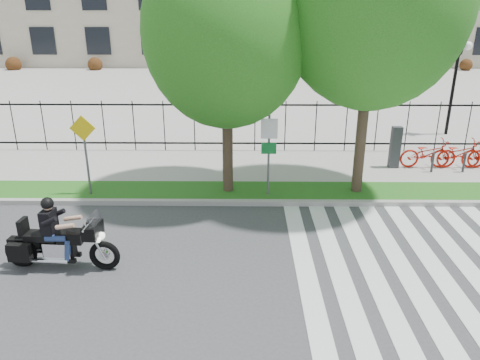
{
  "coord_description": "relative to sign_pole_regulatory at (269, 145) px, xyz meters",
  "views": [
    {
      "loc": [
        0.8,
        -8.83,
        5.71
      ],
      "look_at": [
        0.68,
        3.0,
        1.22
      ],
      "focal_mm": 35.0,
      "sensor_mm": 36.0,
      "label": 1
    }
  ],
  "objects": [
    {
      "name": "ground",
      "position": [
        -1.52,
        -4.58,
        -1.74
      ],
      "size": [
        120.0,
        120.0,
        0.0
      ],
      "primitive_type": "plane",
      "color": "#3A3A3C",
      "rests_on": "ground"
    },
    {
      "name": "curb",
      "position": [
        -1.52,
        -0.48,
        -1.66
      ],
      "size": [
        60.0,
        0.2,
        0.15
      ],
      "primitive_type": "cube",
      "color": "#9C9892",
      "rests_on": "ground"
    },
    {
      "name": "grass_verge",
      "position": [
        -1.52,
        0.37,
        -1.66
      ],
      "size": [
        60.0,
        1.5,
        0.15
      ],
      "primitive_type": "cube",
      "color": "#185114",
      "rests_on": "ground"
    },
    {
      "name": "sidewalk",
      "position": [
        -1.52,
        2.87,
        -1.66
      ],
      "size": [
        60.0,
        3.5,
        0.15
      ],
      "primitive_type": "cube",
      "color": "#A3A099",
      "rests_on": "ground"
    },
    {
      "name": "plaza",
      "position": [
        -1.52,
        20.42,
        -1.69
      ],
      "size": [
        80.0,
        34.0,
        0.1
      ],
      "primitive_type": "cube",
      "color": "#A3A099",
      "rests_on": "ground"
    },
    {
      "name": "crosswalk_stripes",
      "position": [
        3.3,
        -4.58,
        -1.73
      ],
      "size": [
        5.7,
        8.0,
        0.01
      ],
      "primitive_type": null,
      "color": "silver",
      "rests_on": "ground"
    },
    {
      "name": "iron_fence",
      "position": [
        -1.52,
        4.62,
        -0.59
      ],
      "size": [
        30.0,
        0.06,
        2.0
      ],
      "primitive_type": null,
      "color": "black",
      "rests_on": "sidewalk"
    },
    {
      "name": "lamp_post_right",
      "position": [
        8.48,
        7.42,
        1.47
      ],
      "size": [
        1.06,
        0.7,
        4.25
      ],
      "color": "black",
      "rests_on": "ground"
    },
    {
      "name": "street_tree_1",
      "position": [
        -1.25,
        0.37,
        3.22
      ],
      "size": [
        4.79,
        4.79,
        7.57
      ],
      "color": "#35261D",
      "rests_on": "grass_verge"
    },
    {
      "name": "sign_pole_regulatory",
      "position": [
        0.0,
        0.0,
        0.0
      ],
      "size": [
        0.5,
        0.09,
        2.5
      ],
      "color": "#59595B",
      "rests_on": "grass_verge"
    },
    {
      "name": "sign_pole_warning",
      "position": [
        -5.52,
        0.0,
        0.0
      ],
      "size": [
        0.78,
        0.09,
        2.49
      ],
      "color": "#59595B",
      "rests_on": "grass_verge"
    },
    {
      "name": "motorcycle_rider",
      "position": [
        -4.9,
        -4.08,
        -1.04
      ],
      "size": [
        2.71,
        0.82,
        2.09
      ],
      "color": "black",
      "rests_on": "ground"
    }
  ]
}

